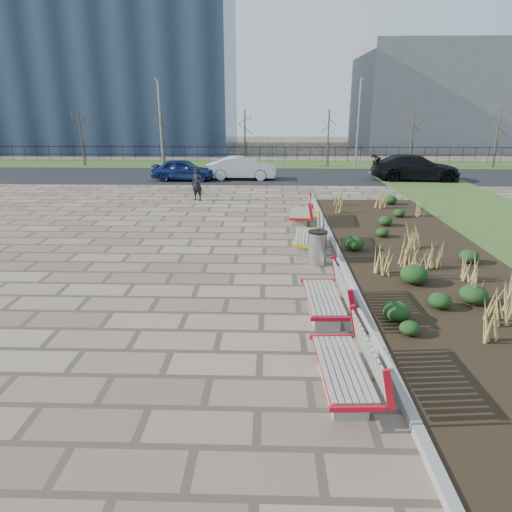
{
  "coord_description": "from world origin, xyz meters",
  "views": [
    {
      "loc": [
        1.81,
        -7.5,
        4.4
      ],
      "look_at": [
        1.5,
        3.0,
        0.9
      ],
      "focal_mm": 32.0,
      "sensor_mm": 36.0,
      "label": 1
    }
  ],
  "objects_px": {
    "car_blue": "(183,170)",
    "litter_bin": "(317,248)",
    "pedestrian": "(197,184)",
    "car_silver": "(242,168)",
    "bench_a": "(343,364)",
    "bench_c": "(307,235)",
    "lamp_west": "(160,124)",
    "bench_d": "(300,211)",
    "lamp_east": "(358,125)",
    "bench_b": "(323,295)",
    "car_black": "(415,168)"
  },
  "relations": [
    {
      "from": "car_blue",
      "to": "litter_bin",
      "type": "bearing_deg",
      "value": -154.07
    },
    {
      "from": "pedestrian",
      "to": "car_silver",
      "type": "relative_size",
      "value": 0.38
    },
    {
      "from": "bench_a",
      "to": "bench_c",
      "type": "bearing_deg",
      "value": 87.19
    },
    {
      "from": "bench_a",
      "to": "bench_c",
      "type": "xyz_separation_m",
      "value": [
        0.0,
        7.52,
        0.0
      ]
    },
    {
      "from": "pedestrian",
      "to": "lamp_west",
      "type": "distance_m",
      "value": 12.87
    },
    {
      "from": "bench_c",
      "to": "bench_d",
      "type": "xyz_separation_m",
      "value": [
        0.0,
        3.33,
        0.0
      ]
    },
    {
      "from": "bench_a",
      "to": "litter_bin",
      "type": "xyz_separation_m",
      "value": [
        0.2,
        6.16,
        -0.02
      ]
    },
    {
      "from": "car_silver",
      "to": "lamp_east",
      "type": "height_order",
      "value": "lamp_east"
    },
    {
      "from": "car_blue",
      "to": "car_silver",
      "type": "distance_m",
      "value": 3.58
    },
    {
      "from": "lamp_east",
      "to": "bench_b",
      "type": "bearing_deg",
      "value": -101.59
    },
    {
      "from": "car_blue",
      "to": "lamp_west",
      "type": "height_order",
      "value": "lamp_west"
    },
    {
      "from": "bench_b",
      "to": "bench_a",
      "type": "bearing_deg",
      "value": -91.51
    },
    {
      "from": "pedestrian",
      "to": "car_blue",
      "type": "bearing_deg",
      "value": 127.96
    },
    {
      "from": "bench_a",
      "to": "bench_c",
      "type": "distance_m",
      "value": 7.52
    },
    {
      "from": "bench_b",
      "to": "pedestrian",
      "type": "bearing_deg",
      "value": 108.86
    },
    {
      "from": "bench_b",
      "to": "bench_d",
      "type": "distance_m",
      "value": 8.09
    },
    {
      "from": "lamp_west",
      "to": "lamp_east",
      "type": "relative_size",
      "value": 1.0
    },
    {
      "from": "bench_a",
      "to": "car_silver",
      "type": "relative_size",
      "value": 0.51
    },
    {
      "from": "bench_b",
      "to": "lamp_west",
      "type": "xyz_separation_m",
      "value": [
        -9.0,
        24.39,
        2.54
      ]
    },
    {
      "from": "bench_d",
      "to": "car_blue",
      "type": "height_order",
      "value": "car_blue"
    },
    {
      "from": "bench_c",
      "to": "pedestrian",
      "type": "bearing_deg",
      "value": 126.64
    },
    {
      "from": "bench_c",
      "to": "litter_bin",
      "type": "xyz_separation_m",
      "value": [
        0.2,
        -1.36,
        -0.02
      ]
    },
    {
      "from": "car_silver",
      "to": "car_black",
      "type": "bearing_deg",
      "value": -88.48
    },
    {
      "from": "bench_c",
      "to": "lamp_west",
      "type": "height_order",
      "value": "lamp_west"
    },
    {
      "from": "bench_c",
      "to": "litter_bin",
      "type": "height_order",
      "value": "bench_c"
    },
    {
      "from": "litter_bin",
      "to": "lamp_west",
      "type": "relative_size",
      "value": 0.16
    },
    {
      "from": "bench_a",
      "to": "bench_d",
      "type": "bearing_deg",
      "value": 87.19
    },
    {
      "from": "bench_b",
      "to": "litter_bin",
      "type": "distance_m",
      "value": 3.41
    },
    {
      "from": "bench_d",
      "to": "litter_bin",
      "type": "bearing_deg",
      "value": -82.24
    },
    {
      "from": "car_black",
      "to": "bench_c",
      "type": "bearing_deg",
      "value": 154.69
    },
    {
      "from": "bench_a",
      "to": "pedestrian",
      "type": "distance_m",
      "value": 15.95
    },
    {
      "from": "bench_a",
      "to": "lamp_west",
      "type": "height_order",
      "value": "lamp_west"
    },
    {
      "from": "pedestrian",
      "to": "lamp_west",
      "type": "xyz_separation_m",
      "value": [
        -4.36,
        11.9,
        2.26
      ]
    },
    {
      "from": "car_black",
      "to": "lamp_east",
      "type": "relative_size",
      "value": 0.87
    },
    {
      "from": "car_silver",
      "to": "lamp_west",
      "type": "xyz_separation_m",
      "value": [
        -6.14,
        5.45,
        2.34
      ]
    },
    {
      "from": "bench_a",
      "to": "car_blue",
      "type": "xyz_separation_m",
      "value": [
        -6.41,
        21.18,
        0.16
      ]
    },
    {
      "from": "lamp_west",
      "to": "car_silver",
      "type": "bearing_deg",
      "value": -41.59
    },
    {
      "from": "pedestrian",
      "to": "lamp_east",
      "type": "relative_size",
      "value": 0.26
    },
    {
      "from": "bench_b",
      "to": "litter_bin",
      "type": "relative_size",
      "value": 2.17
    },
    {
      "from": "bench_d",
      "to": "lamp_east",
      "type": "distance_m",
      "value": 17.23
    },
    {
      "from": "bench_d",
      "to": "lamp_west",
      "type": "xyz_separation_m",
      "value": [
        -9.0,
        16.3,
        2.54
      ]
    },
    {
      "from": "litter_bin",
      "to": "car_blue",
      "type": "distance_m",
      "value": 16.41
    },
    {
      "from": "bench_c",
      "to": "bench_d",
      "type": "bearing_deg",
      "value": 95.68
    },
    {
      "from": "bench_a",
      "to": "bench_c",
      "type": "height_order",
      "value": "same"
    },
    {
      "from": "car_blue",
      "to": "bench_b",
      "type": "bearing_deg",
      "value": -158.63
    },
    {
      "from": "bench_b",
      "to": "car_blue",
      "type": "relative_size",
      "value": 0.56
    },
    {
      "from": "pedestrian",
      "to": "car_silver",
      "type": "distance_m",
      "value": 6.69
    },
    {
      "from": "bench_b",
      "to": "lamp_west",
      "type": "distance_m",
      "value": 26.12
    },
    {
      "from": "car_silver",
      "to": "car_black",
      "type": "distance_m",
      "value": 10.45
    },
    {
      "from": "bench_b",
      "to": "lamp_east",
      "type": "distance_m",
      "value": 25.02
    }
  ]
}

